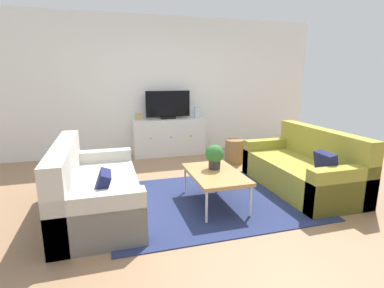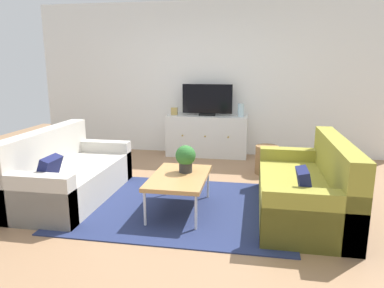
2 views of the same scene
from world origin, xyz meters
TOP-DOWN VIEW (x-y plane):
  - ground_plane at (0.00, 0.00)m, footprint 10.00×10.00m
  - wall_back at (0.00, 2.55)m, footprint 6.40×0.12m
  - area_rug at (0.00, -0.15)m, footprint 2.50×1.90m
  - couch_left_side at (-1.44, -0.10)m, footprint 0.89×1.78m
  - couch_right_side at (1.44, -0.10)m, footprint 0.89×1.78m
  - coffee_table at (0.02, -0.26)m, footprint 0.60×0.97m
  - potted_plant at (0.07, -0.12)m, footprint 0.23×0.23m
  - tv_console at (-0.02, 2.27)m, footprint 1.43×0.47m
  - flat_screen_tv at (-0.02, 2.29)m, footprint 0.88×0.16m
  - glass_vase at (0.57, 2.27)m, footprint 0.11×0.11m
  - mantel_clock at (-0.61, 2.27)m, footprint 0.11×0.07m
  - wicker_basket at (1.02, 1.35)m, footprint 0.34×0.34m

SIDE VIEW (x-z plane):
  - ground_plane at x=0.00m, z-range 0.00..0.00m
  - area_rug at x=0.00m, z-range 0.00..0.01m
  - wicker_basket at x=1.02m, z-range 0.00..0.43m
  - couch_left_side at x=-1.44m, z-range -0.15..0.69m
  - couch_right_side at x=1.44m, z-range -0.15..0.69m
  - tv_console at x=-0.02m, z-range 0.00..0.73m
  - coffee_table at x=0.02m, z-range 0.18..0.59m
  - potted_plant at x=0.07m, z-range 0.43..0.74m
  - mantel_clock at x=-0.61m, z-range 0.73..0.86m
  - glass_vase at x=0.57m, z-range 0.73..0.95m
  - flat_screen_tv at x=-0.02m, z-range 0.73..1.28m
  - wall_back at x=0.00m, z-range 0.00..2.70m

